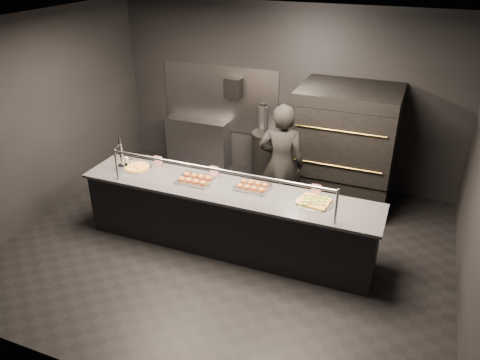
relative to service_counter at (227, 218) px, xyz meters
The scene contains 15 objects.
room 1.03m from the service_counter, 115.57° to the left, with size 6.04×6.00×3.00m.
service_counter is the anchor object (origin of this frame).
pizza_oven 2.30m from the service_counter, 57.73° to the left, with size 1.50×1.23×1.91m.
prep_shelf 2.82m from the service_counter, 124.59° to the left, with size 1.20×0.35×0.90m, color #99999E.
towel_dispenser 2.78m from the service_counter, 110.63° to the left, with size 0.30×0.20×0.35m, color black.
fire_extinguisher 2.50m from the service_counter, 98.30° to the left, with size 0.14×0.14×0.51m.
beer_tap 1.71m from the service_counter, behind, with size 0.15×0.21×0.56m.
round_pizza 1.53m from the service_counter, behind, with size 0.41×0.41×0.03m.
slider_tray_a 0.69m from the service_counter, behind, with size 0.53×0.44×0.08m.
slider_tray_b 0.59m from the service_counter, 25.99° to the left, with size 0.50×0.41×0.07m.
square_pizza 1.26m from the service_counter, ahead, with size 0.46×0.46×0.05m.
condiment_jar 1.76m from the service_counter, behind, with size 0.14×0.05×0.09m.
tent_cards 0.61m from the service_counter, 114.65° to the left, with size 2.46×0.04×0.15m.
trash_bin 2.23m from the service_counter, 95.15° to the left, with size 0.52×0.52×0.87m, color black.
worker 1.17m from the service_counter, 66.06° to the left, with size 0.67×0.44×1.84m, color black.
Camera 1 is at (2.20, -4.99, 3.86)m, focal length 35.00 mm.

